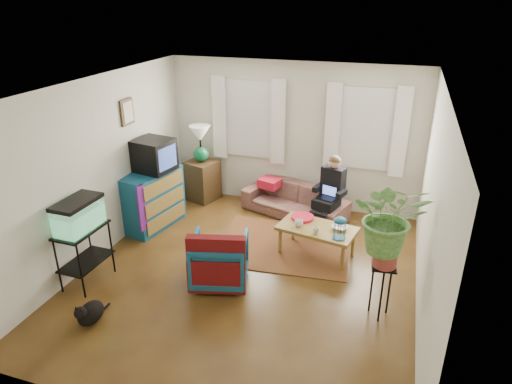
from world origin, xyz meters
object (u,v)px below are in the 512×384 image
(dresser, at_px, (152,199))
(aquarium_stand, at_px, (86,256))
(armchair, at_px, (220,258))
(coffee_table, at_px, (316,241))
(plant_stand, at_px, (381,291))
(sofa, at_px, (295,196))
(side_table, at_px, (202,180))

(dresser, relative_size, aquarium_stand, 1.33)
(armchair, height_order, coffee_table, armchair)
(armchair, relative_size, plant_stand, 1.05)
(sofa, bearing_deg, armchair, -83.98)
(plant_stand, bearing_deg, coffee_table, 130.84)
(sofa, relative_size, side_table, 2.45)
(side_table, distance_m, armchair, 2.79)
(sofa, distance_m, aquarium_stand, 3.60)
(dresser, relative_size, plant_stand, 1.51)
(coffee_table, bearing_deg, armchair, -124.23)
(armchair, relative_size, coffee_table, 0.67)
(side_table, xyz_separation_m, aquarium_stand, (-0.35, -3.00, 0.03))
(side_table, height_order, coffee_table, side_table)
(dresser, relative_size, armchair, 1.44)
(sofa, relative_size, dresser, 1.72)
(side_table, xyz_separation_m, coffee_table, (2.46, -1.35, -0.14))
(aquarium_stand, xyz_separation_m, armchair, (1.70, 0.56, -0.03))
(coffee_table, distance_m, plant_stand, 1.53)
(dresser, xyz_separation_m, armchair, (1.69, -1.18, -0.11))
(dresser, distance_m, armchair, 2.06)
(side_table, xyz_separation_m, dresser, (-0.34, -1.26, 0.11))
(aquarium_stand, bearing_deg, dresser, 91.40)
(dresser, relative_size, coffee_table, 0.96)
(sofa, xyz_separation_m, dresser, (-2.17, -1.12, 0.12))
(aquarium_stand, bearing_deg, sofa, 54.45)
(dresser, bearing_deg, side_table, 85.57)
(sofa, relative_size, coffee_table, 1.65)
(armchair, bearing_deg, dresser, -49.42)
(plant_stand, bearing_deg, sofa, 124.41)
(dresser, distance_m, aquarium_stand, 1.74)
(dresser, height_order, plant_stand, dresser)
(side_table, height_order, plant_stand, side_table)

